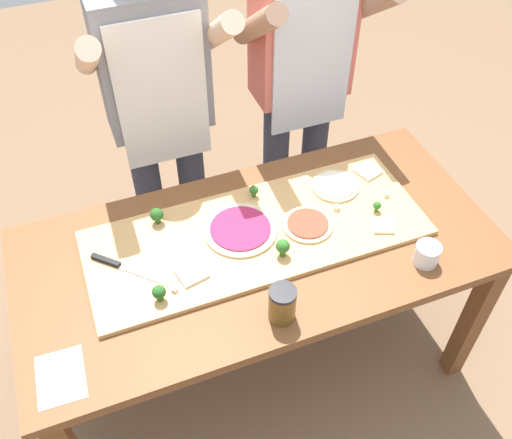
% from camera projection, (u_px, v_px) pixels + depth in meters
% --- Properties ---
extents(ground_plane, '(8.00, 8.00, 0.00)m').
position_uv_depth(ground_plane, '(258.00, 359.00, 2.55)').
color(ground_plane, brown).
extents(prep_table, '(1.69, 0.81, 0.78)m').
position_uv_depth(prep_table, '(259.00, 264.00, 2.06)').
color(prep_table, brown).
rests_on(prep_table, ground).
extents(cutting_board, '(1.21, 0.46, 0.02)m').
position_uv_depth(cutting_board, '(257.00, 233.00, 2.02)').
color(cutting_board, tan).
rests_on(cutting_board, prep_table).
extents(chefs_knife, '(0.23, 0.22, 0.02)m').
position_uv_depth(chefs_knife, '(119.00, 265.00, 1.89)').
color(chefs_knife, '#B7BABF').
rests_on(chefs_knife, cutting_board).
extents(pizza_whole_white_garlic, '(0.18, 0.18, 0.02)m').
position_uv_depth(pizza_whole_white_garlic, '(335.00, 186.00, 2.17)').
color(pizza_whole_white_garlic, beige).
rests_on(pizza_whole_white_garlic, cutting_board).
extents(pizza_whole_beet_magenta, '(0.26, 0.26, 0.02)m').
position_uv_depth(pizza_whole_beet_magenta, '(240.00, 229.00, 2.01)').
color(pizza_whole_beet_magenta, beige).
rests_on(pizza_whole_beet_magenta, cutting_board).
extents(pizza_whole_tomato_red, '(0.18, 0.18, 0.02)m').
position_uv_depth(pizza_whole_tomato_red, '(308.00, 224.00, 2.02)').
color(pizza_whole_tomato_red, beige).
rests_on(pizza_whole_tomato_red, cutting_board).
extents(pizza_slice_near_right, '(0.11, 0.11, 0.01)m').
position_uv_depth(pizza_slice_near_right, '(191.00, 273.00, 1.87)').
color(pizza_slice_near_right, silver).
rests_on(pizza_slice_near_right, cutting_board).
extents(pizza_slice_far_right, '(0.10, 0.10, 0.01)m').
position_uv_depth(pizza_slice_far_right, '(383.00, 226.00, 2.02)').
color(pizza_slice_far_right, silver).
rests_on(pizza_slice_far_right, cutting_board).
extents(pizza_slice_near_left, '(0.11, 0.11, 0.01)m').
position_uv_depth(pizza_slice_near_left, '(368.00, 171.00, 2.23)').
color(pizza_slice_near_left, silver).
rests_on(pizza_slice_near_left, cutting_board).
extents(broccoli_floret_back_left, '(0.03, 0.03, 0.04)m').
position_uv_depth(broccoli_floret_back_left, '(377.00, 206.00, 2.06)').
color(broccoli_floret_back_left, '#366618').
rests_on(broccoli_floret_back_left, cutting_board).
extents(broccoli_floret_center_left, '(0.05, 0.05, 0.06)m').
position_uv_depth(broccoli_floret_center_left, '(157.00, 215.00, 2.01)').
color(broccoli_floret_center_left, '#2C5915').
rests_on(broccoli_floret_center_left, cutting_board).
extents(broccoli_floret_front_left, '(0.05, 0.05, 0.07)m').
position_uv_depth(broccoli_floret_front_left, '(283.00, 247.00, 1.90)').
color(broccoli_floret_front_left, '#366618').
rests_on(broccoli_floret_front_left, cutting_board).
extents(broccoli_floret_center_right, '(0.05, 0.05, 0.06)m').
position_uv_depth(broccoli_floret_center_right, '(159.00, 293.00, 1.78)').
color(broccoli_floret_center_right, '#2C5915').
rests_on(broccoli_floret_center_right, cutting_board).
extents(broccoli_floret_front_right, '(0.04, 0.04, 0.05)m').
position_uv_depth(broccoli_floret_front_right, '(254.00, 190.00, 2.11)').
color(broccoli_floret_front_right, '#366618').
rests_on(broccoli_floret_front_right, cutting_board).
extents(cheese_crumble_a, '(0.03, 0.03, 0.02)m').
position_uv_depth(cheese_crumble_a, '(337.00, 208.00, 2.08)').
color(cheese_crumble_a, white).
rests_on(cheese_crumble_a, cutting_board).
extents(cheese_crumble_b, '(0.02, 0.02, 0.02)m').
position_uv_depth(cheese_crumble_b, '(387.00, 195.00, 2.13)').
color(cheese_crumble_b, silver).
rests_on(cheese_crumble_b, cutting_board).
extents(cheese_crumble_c, '(0.02, 0.02, 0.02)m').
position_uv_depth(cheese_crumble_c, '(175.00, 289.00, 1.82)').
color(cheese_crumble_c, white).
rests_on(cheese_crumble_c, cutting_board).
extents(flour_cup, '(0.09, 0.09, 0.08)m').
position_uv_depth(flour_cup, '(427.00, 255.00, 1.91)').
color(flour_cup, white).
rests_on(flour_cup, prep_table).
extents(sauce_jar, '(0.09, 0.09, 0.13)m').
position_uv_depth(sauce_jar, '(282.00, 304.00, 1.74)').
color(sauce_jar, brown).
rests_on(sauce_jar, prep_table).
extents(recipe_note, '(0.14, 0.18, 0.00)m').
position_uv_depth(recipe_note, '(61.00, 377.00, 1.64)').
color(recipe_note, white).
rests_on(recipe_note, prep_table).
extents(cook_left, '(0.54, 0.39, 1.67)m').
position_uv_depth(cook_left, '(159.00, 103.00, 2.21)').
color(cook_left, '#333847').
rests_on(cook_left, ground).
extents(cook_right, '(0.54, 0.39, 1.67)m').
position_uv_depth(cook_right, '(301.00, 73.00, 2.36)').
color(cook_right, '#333847').
rests_on(cook_right, ground).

